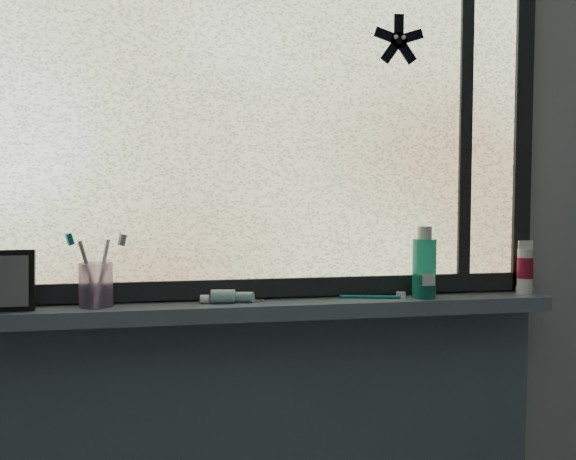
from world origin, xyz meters
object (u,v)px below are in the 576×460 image
(toothbrush_cup, at_px, (96,285))
(cream_tube, at_px, (525,265))
(mouthwash_bottle, at_px, (424,262))
(vanity_mirror, at_px, (9,281))

(toothbrush_cup, bearing_deg, cream_tube, -0.38)
(toothbrush_cup, bearing_deg, mouthwash_bottle, -1.57)
(toothbrush_cup, distance_m, mouthwash_bottle, 0.86)
(vanity_mirror, bearing_deg, cream_tube, 0.14)
(toothbrush_cup, distance_m, cream_tube, 1.17)
(toothbrush_cup, height_order, cream_tube, cream_tube)
(vanity_mirror, height_order, mouthwash_bottle, mouthwash_bottle)
(toothbrush_cup, bearing_deg, vanity_mirror, -174.18)
(toothbrush_cup, relative_size, cream_tube, 1.03)
(cream_tube, bearing_deg, mouthwash_bottle, -177.06)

